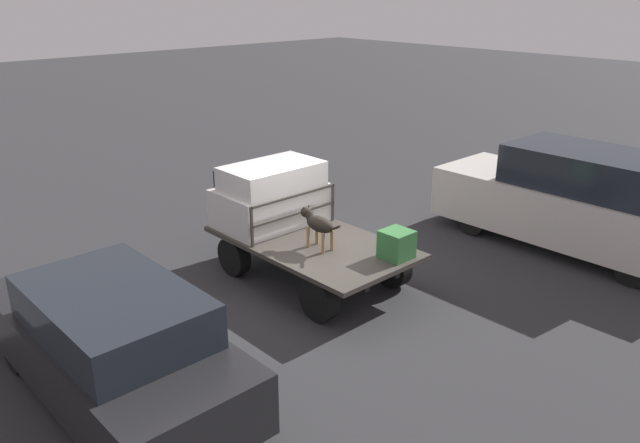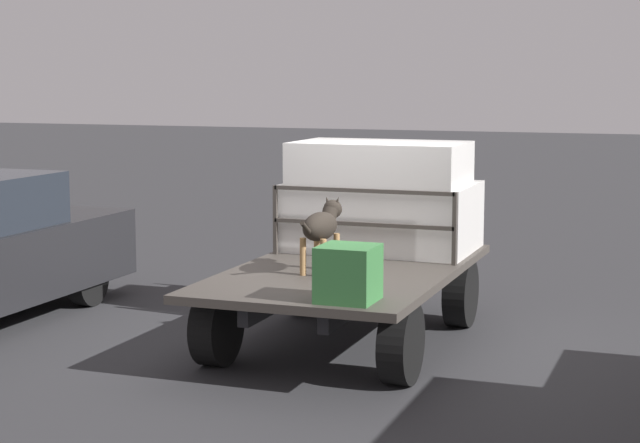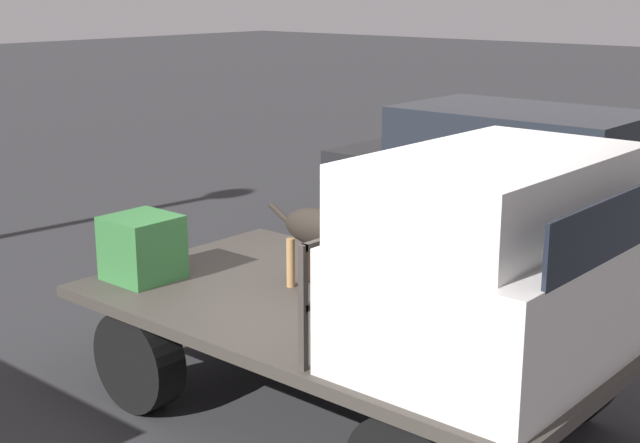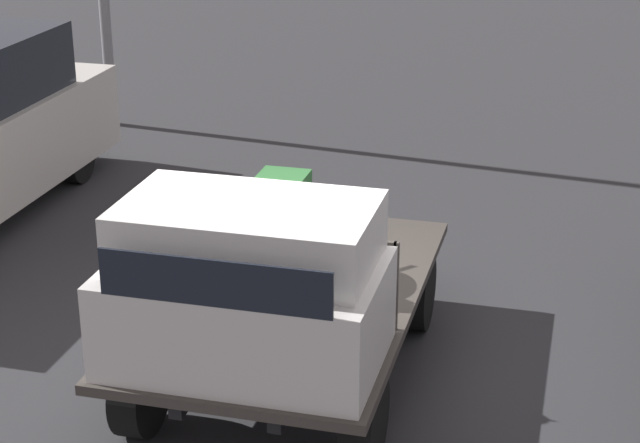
{
  "view_description": "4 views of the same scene",
  "coord_description": "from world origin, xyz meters",
  "px_view_note": "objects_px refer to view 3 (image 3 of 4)",
  "views": [
    {
      "loc": [
        -7.55,
        6.81,
        4.98
      ],
      "look_at": [
        -0.38,
        0.15,
        1.27
      ],
      "focal_mm": 35.0,
      "sensor_mm": 36.0,
      "label": 1
    },
    {
      "loc": [
        -9.78,
        -3.32,
        2.65
      ],
      "look_at": [
        -0.38,
        0.15,
        1.27
      ],
      "focal_mm": 60.0,
      "sensor_mm": 36.0,
      "label": 2
    },
    {
      "loc": [
        3.52,
        -4.36,
        2.84
      ],
      "look_at": [
        -0.38,
        0.15,
        1.27
      ],
      "focal_mm": 50.0,
      "sensor_mm": 36.0,
      "label": 3
    },
    {
      "loc": [
        7.68,
        2.25,
        4.58
      ],
      "look_at": [
        -0.38,
        0.15,
        1.27
      ],
      "focal_mm": 60.0,
      "sensor_mm": 36.0,
      "label": 4
    }
  ],
  "objects_px": {
    "flatbed_truck": "(348,335)",
    "parked_sedan": "(533,185)",
    "dog": "(327,230)",
    "cargo_crate": "(142,248)"
  },
  "relations": [
    {
      "from": "cargo_crate",
      "to": "parked_sedan",
      "type": "height_order",
      "value": "parked_sedan"
    },
    {
      "from": "dog",
      "to": "parked_sedan",
      "type": "relative_size",
      "value": 0.21
    },
    {
      "from": "cargo_crate",
      "to": "dog",
      "type": "bearing_deg",
      "value": 29.28
    },
    {
      "from": "flatbed_truck",
      "to": "parked_sedan",
      "type": "bearing_deg",
      "value": 101.26
    },
    {
      "from": "flatbed_truck",
      "to": "cargo_crate",
      "type": "bearing_deg",
      "value": -161.05
    },
    {
      "from": "flatbed_truck",
      "to": "dog",
      "type": "relative_size",
      "value": 3.8
    },
    {
      "from": "flatbed_truck",
      "to": "dog",
      "type": "distance_m",
      "value": 0.74
    },
    {
      "from": "dog",
      "to": "cargo_crate",
      "type": "relative_size",
      "value": 2.07
    },
    {
      "from": "flatbed_truck",
      "to": "cargo_crate",
      "type": "distance_m",
      "value": 1.66
    },
    {
      "from": "flatbed_truck",
      "to": "parked_sedan",
      "type": "height_order",
      "value": "parked_sedan"
    }
  ]
}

